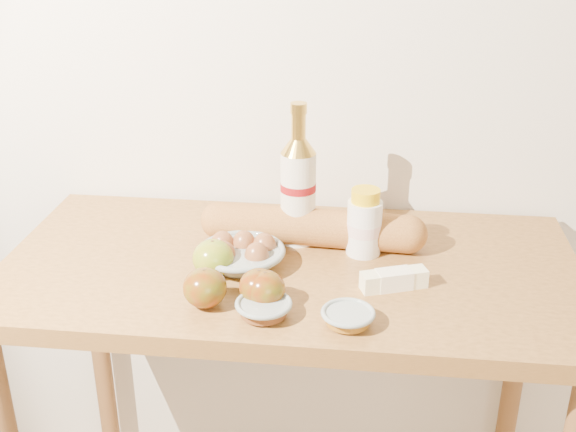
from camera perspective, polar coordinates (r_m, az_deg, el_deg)
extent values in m
cube|color=silver|center=(1.68, 1.49, 13.85)|extent=(3.50, 0.02, 2.60)
cube|color=#A97536|center=(1.51, 0.13, -4.36)|extent=(1.20, 0.60, 0.04)
cylinder|color=brown|center=(2.08, -14.51, -10.91)|extent=(0.05, 0.05, 0.86)
cylinder|color=brown|center=(2.00, 17.27, -12.94)|extent=(0.05, 0.05, 0.86)
cylinder|color=beige|center=(1.55, 0.80, 1.43)|extent=(0.09, 0.09, 0.20)
cylinder|color=maroon|center=(1.54, 0.81, 2.35)|extent=(0.09, 0.09, 0.02)
cone|color=gold|center=(1.51, 0.83, 5.57)|extent=(0.09, 0.09, 0.03)
cylinder|color=gold|center=(1.50, 0.84, 7.14)|extent=(0.04, 0.04, 0.05)
cylinder|color=gold|center=(1.49, 0.85, 8.52)|extent=(0.04, 0.04, 0.02)
cylinder|color=white|center=(1.53, 6.04, -0.92)|extent=(0.10, 0.10, 0.12)
cylinder|color=beige|center=(1.53, 6.04, -0.92)|extent=(0.10, 0.10, 0.03)
cylinder|color=yellow|center=(1.50, 6.16, 1.60)|extent=(0.08, 0.08, 0.03)
torus|color=gray|center=(1.48, -3.70, -2.78)|extent=(0.18, 0.18, 0.01)
ellipsoid|color=brown|center=(1.47, -5.13, -3.13)|extent=(0.05, 0.05, 0.06)
ellipsoid|color=brown|center=(1.46, -2.49, -3.26)|extent=(0.05, 0.05, 0.06)
ellipsoid|color=brown|center=(1.51, -3.50, -2.29)|extent=(0.05, 0.05, 0.06)
ellipsoid|color=brown|center=(1.51, -5.18, -2.32)|extent=(0.05, 0.05, 0.06)
ellipsoid|color=brown|center=(1.50, -1.88, -2.48)|extent=(0.05, 0.05, 0.06)
cylinder|color=#BC7B39|center=(1.56, 1.90, -0.89)|extent=(0.42, 0.10, 0.08)
sphere|color=#BC7B39|center=(1.60, -5.45, -0.35)|extent=(0.09, 0.09, 0.08)
sphere|color=#BC7B39|center=(1.55, 9.48, -1.43)|extent=(0.09, 0.09, 0.08)
ellipsoid|color=#A58E21|center=(1.45, -5.94, -3.33)|extent=(0.09, 0.09, 0.08)
cylinder|color=#52331B|center=(1.43, -6.00, -2.19)|extent=(0.01, 0.01, 0.01)
ellipsoid|color=maroon|center=(1.35, -6.59, -5.65)|extent=(0.10, 0.10, 0.08)
cylinder|color=#4C3519|center=(1.33, -6.65, -4.46)|extent=(0.01, 0.01, 0.01)
ellipsoid|color=#8E0708|center=(1.34, -1.81, -5.77)|extent=(0.09, 0.09, 0.07)
cylinder|color=#4D3219|center=(1.33, -1.83, -4.68)|extent=(0.01, 0.01, 0.01)
torus|color=gray|center=(1.31, -1.94, -6.94)|extent=(0.13, 0.13, 0.01)
cylinder|color=brown|center=(1.32, -1.93, -7.34)|extent=(0.11, 0.11, 0.02)
torus|color=#919E99|center=(1.30, 4.77, -7.63)|extent=(0.11, 0.11, 0.01)
cylinder|color=brown|center=(1.30, 4.76, -8.00)|extent=(0.09, 0.09, 0.02)
cube|color=#FFFAC5|center=(1.42, 8.37, -5.00)|extent=(0.13, 0.08, 0.04)
cube|color=white|center=(1.42, 8.37, -5.00)|extent=(0.08, 0.06, 0.04)
ellipsoid|color=#8E0708|center=(1.35, -2.31, -5.62)|extent=(0.09, 0.09, 0.07)
cylinder|color=#4D3219|center=(1.33, -2.33, -4.52)|extent=(0.01, 0.01, 0.01)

